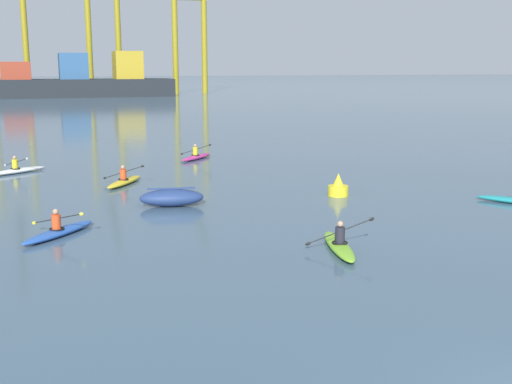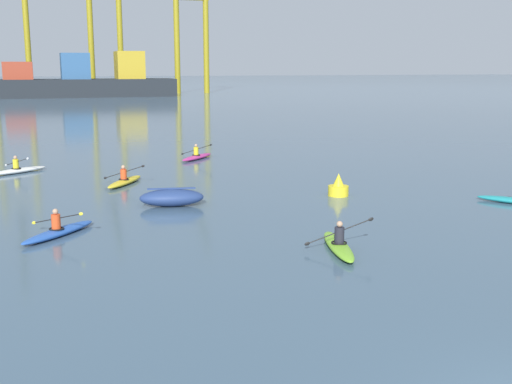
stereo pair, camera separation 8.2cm
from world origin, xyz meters
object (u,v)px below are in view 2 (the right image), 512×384
Objects in this scene: kayak_white at (18,170)px; kayak_lime at (338,245)px; kayak_blue at (58,231)px; kayak_magenta at (197,156)px; gantry_crane_east at (192,16)px; capsized_dinghy at (172,198)px; kayak_yellow at (125,181)px; container_barge at (78,82)px; gantry_crane_west_mid at (7,2)px; channel_buoy at (338,188)px; gantry_crane_east_mid at (105,15)px.

kayak_lime is at bearing -62.42° from kayak_white.
kayak_magenta is at bearing 61.73° from kayak_blue.
kayak_magenta is at bearing -103.14° from gantry_crane_east.
capsized_dinghy is at bearing -60.19° from kayak_white.
container_barge is at bearing 87.74° from kayak_yellow.
kayak_yellow is 14.34m from kayak_lime.
gantry_crane_west_mid is 1.19× the size of gantry_crane_east.
gantry_crane_east is at bearing 76.86° from kayak_magenta.
kayak_magenta is 0.92× the size of kayak_white.
kayak_yellow is 0.92× the size of kayak_lime.
capsized_dinghy is 13.43m from kayak_magenta.
channel_buoy is at bearing -81.68° from gantry_crane_west_mid.
container_barge is at bearing -49.57° from gantry_crane_west_mid.
kayak_white is at bearing -108.36° from gantry_crane_east.
gantry_crane_west_mid reaches higher than capsized_dinghy.
kayak_magenta is (-22.83, -97.82, -15.90)m from gantry_crane_east.
kayak_blue is (-31.51, -113.97, -15.90)m from gantry_crane_east.
kayak_magenta is (4.14, 12.77, -0.18)m from capsized_dinghy.
container_barge reaches higher than kayak_lime.
kayak_lime is (-0.53, -20.74, 0.00)m from kayak_magenta.
kayak_lime is (4.80, -13.52, 0.00)m from kayak_yellow.
kayak_lime is 9.36m from kayak_blue.
channel_buoy is at bearing -34.30° from kayak_yellow.
gantry_crane_east_mid is 120.13m from kayak_blue.
kayak_blue is at bearing -105.46° from gantry_crane_east.
kayak_blue is (-4.54, -3.37, -0.18)m from capsized_dinghy.
capsized_dinghy is at bearing 36.61° from kayak_blue.
gantry_crane_west_mid is at bearing 92.41° from kayak_blue.
kayak_white is at bearing 119.81° from capsized_dinghy.
gantry_crane_east_mid is (6.86, 13.75, 13.45)m from container_barge.
gantry_crane_east is (36.50, -4.73, -2.31)m from gantry_crane_west_mid.
gantry_crane_east_mid reaches higher than kayak_magenta.
channel_buoy is 17.47m from kayak_white.
gantry_crane_west_mid is 12.19× the size of kayak_white.
kayak_blue reaches higher than capsized_dinghy.
container_barge is 20.42m from gantry_crane_east_mid.
container_barge reaches higher than channel_buoy.
kayak_blue is (-7.12, -104.48, -2.60)m from container_barge.
kayak_magenta reaches higher than channel_buoy.
gantry_crane_east_mid is 31.83× the size of channel_buoy.
kayak_yellow reaches higher than kayak_white.
capsized_dinghy is 12.40m from kayak_white.
channel_buoy is at bearing -100.03° from gantry_crane_east.
kayak_lime reaches higher than channel_buoy.
gantry_crane_west_mid is 13.22× the size of kayak_blue.
kayak_white is at bearing 133.73° from kayak_yellow.
capsized_dinghy is 0.87× the size of kayak_yellow.
kayak_yellow is at bearing -95.56° from gantry_crane_east_mid.
gantry_crane_east_mid is 11.55× the size of capsized_dinghy.
gantry_crane_east_mid reaches higher than kayak_lime.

